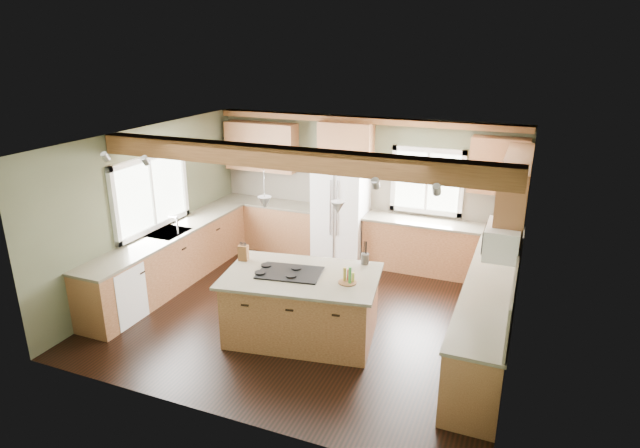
% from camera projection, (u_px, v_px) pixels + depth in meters
% --- Properties ---
extents(floor, '(5.60, 5.60, 0.00)m').
position_uv_depth(floor, '(310.00, 313.00, 7.98)').
color(floor, black).
rests_on(floor, ground).
extents(ceiling, '(5.60, 5.60, 0.00)m').
position_uv_depth(ceiling, '(309.00, 139.00, 7.13)').
color(ceiling, silver).
rests_on(ceiling, wall_back).
extents(wall_back, '(5.60, 0.00, 5.60)m').
position_uv_depth(wall_back, '(364.00, 188.00, 9.74)').
color(wall_back, '#4D533B').
rests_on(wall_back, ground).
extents(wall_left, '(0.00, 5.00, 5.00)m').
position_uv_depth(wall_left, '(149.00, 209.00, 8.55)').
color(wall_left, '#4D533B').
rests_on(wall_left, ground).
extents(wall_right, '(0.00, 5.00, 5.00)m').
position_uv_depth(wall_right, '(519.00, 260.00, 6.55)').
color(wall_right, '#4D533B').
rests_on(wall_right, ground).
extents(ceiling_beam, '(5.55, 0.26, 0.26)m').
position_uv_depth(ceiling_beam, '(289.00, 158.00, 6.61)').
color(ceiling_beam, '#532F17').
rests_on(ceiling_beam, ceiling).
extents(soffit_trim, '(5.55, 0.20, 0.10)m').
position_uv_depth(soffit_trim, '(364.00, 120.00, 9.25)').
color(soffit_trim, '#532F17').
rests_on(soffit_trim, ceiling).
extents(backsplash_back, '(5.58, 0.03, 0.58)m').
position_uv_depth(backsplash_back, '(363.00, 193.00, 9.75)').
color(backsplash_back, brown).
rests_on(backsplash_back, wall_back).
extents(backsplash_right, '(0.03, 3.70, 0.58)m').
position_uv_depth(backsplash_right, '(517.00, 265.00, 6.63)').
color(backsplash_right, brown).
rests_on(backsplash_right, wall_right).
extents(base_cab_back_left, '(2.02, 0.60, 0.88)m').
position_uv_depth(base_cab_back_left, '(270.00, 225.00, 10.40)').
color(base_cab_back_left, brown).
rests_on(base_cab_back_left, floor).
extents(counter_back_left, '(2.06, 0.64, 0.04)m').
position_uv_depth(counter_back_left, '(270.00, 203.00, 10.25)').
color(counter_back_left, '#504A3B').
rests_on(counter_back_left, base_cab_back_left).
extents(base_cab_back_right, '(2.62, 0.60, 0.88)m').
position_uv_depth(base_cab_back_right, '(439.00, 249.00, 9.22)').
color(base_cab_back_right, brown).
rests_on(base_cab_back_right, floor).
extents(counter_back_right, '(2.66, 0.64, 0.04)m').
position_uv_depth(counter_back_right, '(441.00, 224.00, 9.07)').
color(counter_back_right, '#504A3B').
rests_on(counter_back_right, base_cab_back_right).
extents(base_cab_left, '(0.60, 3.70, 0.88)m').
position_uv_depth(base_cab_left, '(172.00, 260.00, 8.77)').
color(base_cab_left, brown).
rests_on(base_cab_left, floor).
extents(counter_left, '(0.64, 3.74, 0.04)m').
position_uv_depth(counter_left, '(169.00, 233.00, 8.62)').
color(counter_left, '#504A3B').
rests_on(counter_left, base_cab_left).
extents(base_cab_right, '(0.60, 3.70, 0.88)m').
position_uv_depth(base_cab_right, '(487.00, 316.00, 6.98)').
color(base_cab_right, brown).
rests_on(base_cab_right, floor).
extents(counter_right, '(0.64, 3.74, 0.04)m').
position_uv_depth(counter_right, '(491.00, 284.00, 6.83)').
color(counter_right, '#504A3B').
rests_on(counter_right, base_cab_right).
extents(upper_cab_back_left, '(1.40, 0.35, 0.90)m').
position_uv_depth(upper_cab_back_left, '(261.00, 147.00, 10.08)').
color(upper_cab_back_left, brown).
rests_on(upper_cab_back_left, wall_back).
extents(upper_cab_over_fridge, '(0.96, 0.35, 0.70)m').
position_uv_depth(upper_cab_over_fridge, '(346.00, 142.00, 9.41)').
color(upper_cab_over_fridge, brown).
rests_on(upper_cab_over_fridge, wall_back).
extents(upper_cab_right, '(0.35, 2.20, 0.90)m').
position_uv_depth(upper_cab_right, '(515.00, 190.00, 7.19)').
color(upper_cab_right, brown).
rests_on(upper_cab_right, wall_right).
extents(upper_cab_back_corner, '(0.90, 0.35, 0.90)m').
position_uv_depth(upper_cab_back_corner, '(499.00, 166.00, 8.55)').
color(upper_cab_back_corner, brown).
rests_on(upper_cab_back_corner, wall_back).
extents(window_left, '(0.04, 1.60, 1.05)m').
position_uv_depth(window_left, '(151.00, 193.00, 8.51)').
color(window_left, white).
rests_on(window_left, wall_left).
extents(window_back, '(1.10, 0.04, 1.00)m').
position_uv_depth(window_back, '(427.00, 181.00, 9.23)').
color(window_back, white).
rests_on(window_back, wall_back).
extents(sink, '(0.50, 0.65, 0.03)m').
position_uv_depth(sink, '(169.00, 233.00, 8.62)').
color(sink, '#262628').
rests_on(sink, counter_left).
extents(faucet, '(0.02, 0.02, 0.28)m').
position_uv_depth(faucet, '(177.00, 226.00, 8.51)').
color(faucet, '#B2B2B7').
rests_on(faucet, sink).
extents(dishwasher, '(0.60, 0.60, 0.84)m').
position_uv_depth(dishwasher, '(116.00, 293.00, 7.63)').
color(dishwasher, white).
rests_on(dishwasher, floor).
extents(oven, '(0.60, 0.72, 0.84)m').
position_uv_depth(oven, '(474.00, 370.00, 5.85)').
color(oven, white).
rests_on(oven, floor).
extents(microwave, '(0.40, 0.70, 0.38)m').
position_uv_depth(microwave, '(502.00, 240.00, 6.50)').
color(microwave, white).
rests_on(microwave, wall_right).
extents(pendant_left, '(0.18, 0.18, 0.16)m').
position_uv_depth(pendant_left, '(265.00, 203.00, 6.85)').
color(pendant_left, '#B2B2B7').
rests_on(pendant_left, ceiling).
extents(pendant_right, '(0.18, 0.18, 0.16)m').
position_uv_depth(pendant_right, '(338.00, 208.00, 6.65)').
color(pendant_right, '#B2B2B7').
rests_on(pendant_right, ceiling).
extents(refrigerator, '(0.90, 0.74, 1.80)m').
position_uv_depth(refrigerator, '(341.00, 213.00, 9.64)').
color(refrigerator, white).
rests_on(refrigerator, floor).
extents(island, '(2.08, 1.46, 0.88)m').
position_uv_depth(island, '(302.00, 307.00, 7.22)').
color(island, brown).
rests_on(island, floor).
extents(island_top, '(2.22, 1.61, 0.04)m').
position_uv_depth(island_top, '(302.00, 276.00, 7.07)').
color(island_top, '#504A3B').
rests_on(island_top, island).
extents(cooktop, '(0.91, 0.68, 0.02)m').
position_uv_depth(cooktop, '(290.00, 273.00, 7.09)').
color(cooktop, black).
rests_on(cooktop, island_top).
extents(knife_block, '(0.14, 0.12, 0.22)m').
position_uv_depth(knife_block, '(243.00, 253.00, 7.49)').
color(knife_block, brown).
rests_on(knife_block, island_top).
extents(utensil_crock, '(0.13, 0.13, 0.15)m').
position_uv_depth(utensil_crock, '(365.00, 259.00, 7.37)').
color(utensil_crock, '#473F39').
rests_on(utensil_crock, island_top).
extents(bottle_tray, '(0.24, 0.24, 0.22)m').
position_uv_depth(bottle_tray, '(348.00, 275.00, 6.79)').
color(bottle_tray, brown).
rests_on(bottle_tray, island_top).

